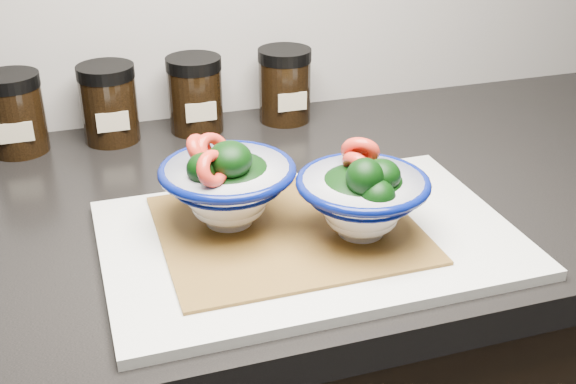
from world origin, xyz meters
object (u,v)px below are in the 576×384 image
object	(u,v)px
bowl_right	(363,196)
spice_jar_e	(285,85)
spice_jar_b	(15,113)
spice_jar_d	(195,94)
spice_jar_c	(109,103)
bowl_left	(227,184)
cutting_board	(309,238)

from	to	relation	value
bowl_right	spice_jar_e	bearing A→B (deg)	84.86
spice_jar_b	spice_jar_d	xyz separation A→B (m)	(0.25, 0.00, 0.00)
bowl_right	spice_jar_c	size ratio (longest dim) A/B	1.28
bowl_right	spice_jar_e	distance (m)	0.39
bowl_left	spice_jar_d	world-z (taller)	bowl_left
bowl_left	spice_jar_e	distance (m)	0.36
spice_jar_b	spice_jar_c	distance (m)	0.13
bowl_left	spice_jar_e	xyz separation A→B (m)	(0.17, 0.32, -0.01)
cutting_board	spice_jar_b	distance (m)	0.48
bowl_left	spice_jar_e	size ratio (longest dim) A/B	1.34
cutting_board	spice_jar_c	xyz separation A→B (m)	(-0.18, 0.37, 0.05)
cutting_board	spice_jar_d	size ratio (longest dim) A/B	3.98
bowl_right	spice_jar_e	xyz separation A→B (m)	(0.03, 0.39, -0.00)
cutting_board	spice_jar_b	world-z (taller)	spice_jar_b
bowl_right	spice_jar_c	world-z (taller)	bowl_right
cutting_board	spice_jar_c	world-z (taller)	spice_jar_c
spice_jar_e	spice_jar_d	bearing A→B (deg)	180.00
bowl_left	spice_jar_c	xyz separation A→B (m)	(-0.10, 0.32, -0.01)
cutting_board	bowl_right	size ratio (longest dim) A/B	3.11
cutting_board	bowl_left	size ratio (longest dim) A/B	2.96
cutting_board	spice_jar_b	size ratio (longest dim) A/B	3.98
spice_jar_e	bowl_left	bearing A→B (deg)	-117.72
cutting_board	spice_jar_e	distance (m)	0.38
bowl_left	bowl_right	bearing A→B (deg)	-27.05
spice_jar_e	spice_jar_c	bearing A→B (deg)	180.00
cutting_board	bowl_left	bearing A→B (deg)	149.90
bowl_left	spice_jar_e	world-z (taller)	bowl_left
spice_jar_c	spice_jar_d	world-z (taller)	same
spice_jar_b	spice_jar_e	world-z (taller)	same
bowl_left	bowl_right	xyz separation A→B (m)	(0.13, -0.07, -0.00)
bowl_right	cutting_board	bearing A→B (deg)	157.94
bowl_left	spice_jar_b	distance (m)	0.39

